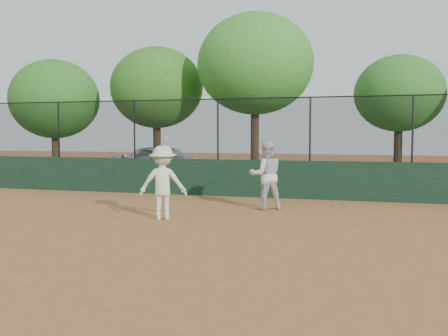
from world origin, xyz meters
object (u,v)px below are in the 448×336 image
(tree_2, at_px, (255,64))
(player_second, at_px, (266,175))
(tree_3, at_px, (399,94))
(parked_car, at_px, (167,163))
(tree_0, at_px, (54,99))
(tree_1, at_px, (157,88))
(player_main, at_px, (163,183))

(tree_2, bearing_deg, player_second, -75.29)
(tree_3, bearing_deg, parked_car, -165.45)
(tree_3, bearing_deg, tree_0, -175.46)
(tree_0, xyz_separation_m, tree_3, (16.04, 1.27, 0.02))
(player_second, relative_size, tree_2, 0.26)
(tree_0, relative_size, tree_2, 0.80)
(player_second, height_order, tree_1, tree_1)
(player_main, distance_m, tree_2, 10.55)
(player_second, distance_m, tree_3, 10.50)
(player_main, relative_size, tree_1, 0.33)
(player_second, xyz_separation_m, tree_3, (3.90, 9.33, 2.80))
(player_second, relative_size, tree_1, 0.31)
(parked_car, height_order, tree_3, tree_3)
(player_second, height_order, tree_0, tree_0)
(parked_car, bearing_deg, player_second, -152.00)
(player_second, distance_m, tree_0, 14.84)
(player_main, distance_m, tree_3, 13.33)
(player_main, distance_m, tree_1, 11.95)
(tree_0, relative_size, tree_1, 0.94)
(parked_car, relative_size, player_main, 2.32)
(parked_car, relative_size, tree_1, 0.77)
(parked_car, relative_size, tree_2, 0.65)
(tree_0, distance_m, tree_1, 5.37)
(tree_0, distance_m, tree_3, 16.09)
(player_main, bearing_deg, tree_0, 134.38)
(tree_0, bearing_deg, parked_car, -10.80)
(player_main, xyz_separation_m, tree_3, (5.96, 11.58, 2.86))
(player_second, bearing_deg, tree_1, -75.72)
(player_main, bearing_deg, player_second, 47.47)
(parked_car, xyz_separation_m, tree_1, (-1.07, 1.40, 3.37))
(parked_car, height_order, player_main, player_main)
(tree_3, bearing_deg, player_main, -117.24)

